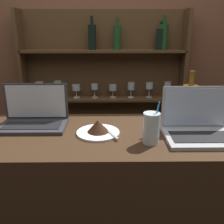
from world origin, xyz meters
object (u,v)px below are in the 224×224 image
laptop_far (198,127)px  cake_plate (98,129)px  wine_bottle_amber (189,103)px  water_glass (151,128)px  laptop_near (34,117)px

laptop_far → cake_plate: size_ratio=1.55×
wine_bottle_amber → laptop_far: bearing=-93.8°
cake_plate → water_glass: bearing=-23.5°
cake_plate → water_glass: (0.24, -0.11, 0.05)m
cake_plate → water_glass: water_glass is taller
cake_plate → water_glass: 0.27m
laptop_near → laptop_far: laptop_far is taller
laptop_near → water_glass: size_ratio=1.78×
laptop_far → water_glass: laptop_far is taller
cake_plate → wine_bottle_amber: (0.50, 0.17, 0.08)m
laptop_near → water_glass: laptop_near is taller
laptop_far → laptop_near: bearing=169.9°
cake_plate → laptop_far: bearing=-4.3°
laptop_near → laptop_far: size_ratio=1.04×
laptop_near → cake_plate: size_ratio=1.61×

